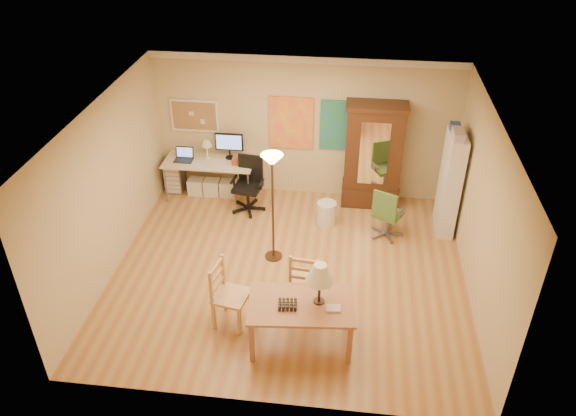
# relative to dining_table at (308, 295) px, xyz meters

# --- Properties ---
(floor) EXTENTS (5.50, 5.50, 0.00)m
(floor) POSITION_rel_dining_table_xyz_m (-0.42, 1.44, -0.82)
(floor) COLOR #A86B3B
(floor) RESTS_ON ground
(crown_molding) EXTENTS (5.50, 0.08, 0.12)m
(crown_molding) POSITION_rel_dining_table_xyz_m (-0.42, 3.90, 1.82)
(crown_molding) COLOR white
(crown_molding) RESTS_ON floor
(corkboard) EXTENTS (0.90, 0.04, 0.62)m
(corkboard) POSITION_rel_dining_table_xyz_m (-2.47, 3.91, 0.68)
(corkboard) COLOR #9F744B
(corkboard) RESTS_ON floor
(art_panel_left) EXTENTS (0.80, 0.04, 1.00)m
(art_panel_left) POSITION_rel_dining_table_xyz_m (-0.67, 3.91, 0.63)
(art_panel_left) COLOR yellow
(art_panel_left) RESTS_ON floor
(art_panel_right) EXTENTS (0.75, 0.04, 0.95)m
(art_panel_right) POSITION_rel_dining_table_xyz_m (0.23, 3.91, 0.63)
(art_panel_right) COLOR teal
(art_panel_right) RESTS_ON floor
(dining_table) EXTENTS (1.45, 0.95, 1.30)m
(dining_table) POSITION_rel_dining_table_xyz_m (0.00, 0.00, 0.00)
(dining_table) COLOR brown
(dining_table) RESTS_ON floor
(ladder_chair_back) EXTENTS (0.48, 0.46, 0.94)m
(ladder_chair_back) POSITION_rel_dining_table_xyz_m (-0.10, 0.76, -0.38)
(ladder_chair_back) COLOR tan
(ladder_chair_back) RESTS_ON floor
(ladder_chair_left) EXTENTS (0.52, 0.54, 1.00)m
(ladder_chair_left) POSITION_rel_dining_table_xyz_m (-1.11, 0.25, -0.35)
(ladder_chair_left) COLOR tan
(ladder_chair_left) RESTS_ON floor
(torchiere_lamp) EXTENTS (0.34, 0.34, 1.88)m
(torchiere_lamp) POSITION_rel_dining_table_xyz_m (-0.71, 1.79, 0.69)
(torchiere_lamp) COLOR #422C1A
(torchiere_lamp) RESTS_ON floor
(computer_desk) EXTENTS (1.67, 0.73, 1.27)m
(computer_desk) POSITION_rel_dining_table_xyz_m (-2.14, 3.59, -0.36)
(computer_desk) COLOR beige
(computer_desk) RESTS_ON floor
(office_chair_black) EXTENTS (0.64, 0.64, 1.03)m
(office_chair_black) POSITION_rel_dining_table_xyz_m (-1.37, 3.19, -0.55)
(office_chair_black) COLOR black
(office_chair_black) RESTS_ON floor
(office_chair_green) EXTENTS (0.58, 0.59, 0.95)m
(office_chair_green) POSITION_rel_dining_table_xyz_m (1.12, 2.62, -0.57)
(office_chair_green) COLOR slate
(office_chair_green) RESTS_ON floor
(drawer_cart) EXTENTS (0.32, 0.38, 0.63)m
(drawer_cart) POSITION_rel_dining_table_xyz_m (-2.91, 3.70, -0.50)
(drawer_cart) COLOR slate
(drawer_cart) RESTS_ON floor
(armoire) EXTENTS (1.08, 0.51, 1.99)m
(armoire) POSITION_rel_dining_table_xyz_m (0.84, 3.67, 0.04)
(armoire) COLOR #35220E
(armoire) RESTS_ON floor
(bookshelf) EXTENTS (0.27, 0.72, 1.81)m
(bookshelf) POSITION_rel_dining_table_xyz_m (2.13, 2.98, 0.08)
(bookshelf) COLOR white
(bookshelf) RESTS_ON floor
(wastebin) EXTENTS (0.34, 0.34, 0.43)m
(wastebin) POSITION_rel_dining_table_xyz_m (0.08, 2.87, -0.61)
(wastebin) COLOR silver
(wastebin) RESTS_ON floor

